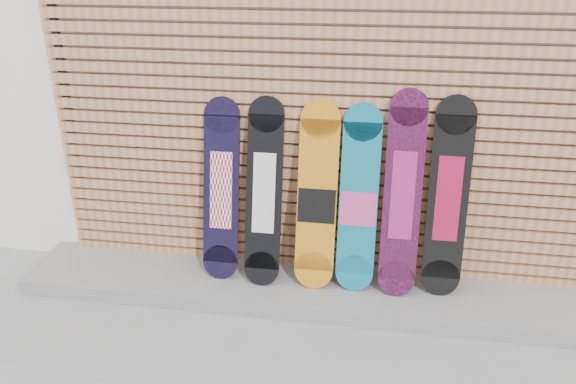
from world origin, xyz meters
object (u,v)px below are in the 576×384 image
(snowboard_4, at_px, (402,196))
(snowboard_5, at_px, (448,199))
(snowboard_0, at_px, (221,190))
(snowboard_3, at_px, (359,201))
(snowboard_1, at_px, (264,193))
(snowboard_2, at_px, (317,198))

(snowboard_4, bearing_deg, snowboard_5, 5.60)
(snowboard_0, distance_m, snowboard_3, 1.04)
(snowboard_4, xyz_separation_m, snowboard_5, (0.32, 0.03, -0.02))
(snowboard_0, xyz_separation_m, snowboard_1, (0.34, -0.02, 0.01))
(snowboard_1, bearing_deg, snowboard_0, 176.40)
(snowboard_0, bearing_deg, snowboard_5, 0.70)
(snowboard_1, bearing_deg, snowboard_5, 1.79)
(snowboard_1, distance_m, snowboard_5, 1.34)
(snowboard_0, distance_m, snowboard_2, 0.74)
(snowboard_1, relative_size, snowboard_4, 0.94)
(snowboard_2, bearing_deg, snowboard_1, -178.60)
(snowboard_1, xyz_separation_m, snowboard_2, (0.40, 0.01, -0.01))
(snowboard_2, bearing_deg, snowboard_5, 1.95)
(snowboard_2, relative_size, snowboard_4, 0.93)
(snowboard_0, height_order, snowboard_3, snowboard_0)
(snowboard_1, xyz_separation_m, snowboard_5, (1.34, 0.04, 0.03))
(snowboard_1, xyz_separation_m, snowboard_3, (0.71, 0.02, -0.02))
(snowboard_0, relative_size, snowboard_1, 0.99)
(snowboard_0, bearing_deg, snowboard_4, -0.47)
(snowboard_0, xyz_separation_m, snowboard_5, (1.68, 0.02, 0.04))
(snowboard_1, bearing_deg, snowboard_2, 1.40)
(snowboard_0, distance_m, snowboard_1, 0.34)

